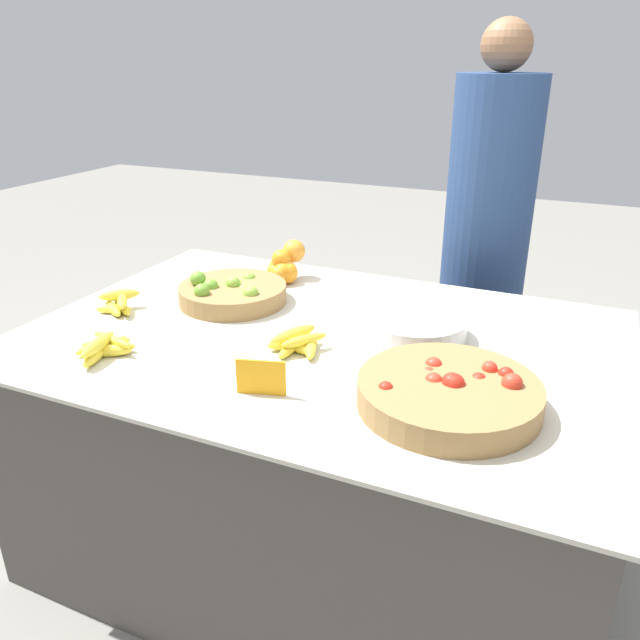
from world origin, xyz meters
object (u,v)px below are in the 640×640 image
object	(u,v)px
lime_bowl	(232,292)
price_sign	(261,377)
tomato_basket	(450,393)
vendor_person	(484,258)
metal_bowl	(416,327)

from	to	relation	value
lime_bowl	price_sign	bearing A→B (deg)	-52.23
tomato_basket	vendor_person	distance (m)	1.23
tomato_basket	price_sign	xyz separation A→B (m)	(-0.43, -0.13, 0.01)
lime_bowl	metal_bowl	xyz separation A→B (m)	(0.63, -0.03, -0.00)
lime_bowl	metal_bowl	distance (m)	0.63
lime_bowl	vendor_person	xyz separation A→B (m)	(0.67, 0.85, -0.04)
price_sign	tomato_basket	bearing A→B (deg)	0.84
vendor_person	metal_bowl	bearing A→B (deg)	-92.38
tomato_basket	metal_bowl	world-z (taller)	tomato_basket
metal_bowl	lime_bowl	bearing A→B (deg)	177.66
tomato_basket	metal_bowl	xyz separation A→B (m)	(-0.18, 0.34, -0.00)
metal_bowl	vendor_person	size ratio (longest dim) A/B	0.18
metal_bowl	vendor_person	xyz separation A→B (m)	(0.04, 0.88, -0.04)
lime_bowl	metal_bowl	bearing A→B (deg)	-2.34
vendor_person	tomato_basket	bearing A→B (deg)	-83.34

